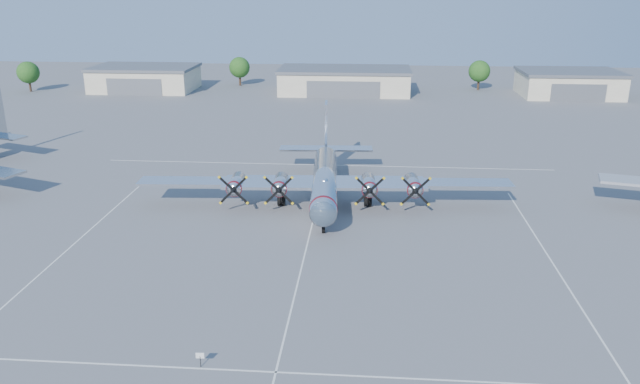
# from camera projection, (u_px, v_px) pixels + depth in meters

# --- Properties ---
(ground) EXTENTS (260.00, 260.00, 0.00)m
(ground) POSITION_uv_depth(u_px,v_px,m) (309.00, 237.00, 60.41)
(ground) COLOR #5B5B5D
(ground) RESTS_ON ground
(parking_lines) EXTENTS (60.00, 50.08, 0.01)m
(parking_lines) POSITION_uv_depth(u_px,v_px,m) (307.00, 245.00, 58.75)
(parking_lines) COLOR silver
(parking_lines) RESTS_ON ground
(hangar_west) EXTENTS (22.60, 14.60, 5.40)m
(hangar_west) POSITION_uv_depth(u_px,v_px,m) (145.00, 78.00, 140.24)
(hangar_west) COLOR beige
(hangar_west) RESTS_ON ground
(hangar_center) EXTENTS (28.60, 14.60, 5.40)m
(hangar_center) POSITION_uv_depth(u_px,v_px,m) (345.00, 80.00, 136.86)
(hangar_center) COLOR beige
(hangar_center) RESTS_ON ground
(hangar_east) EXTENTS (20.60, 14.60, 5.40)m
(hangar_east) POSITION_uv_depth(u_px,v_px,m) (569.00, 83.00, 133.26)
(hangar_east) COLOR beige
(hangar_east) RESTS_ON ground
(tree_far_west) EXTENTS (4.80, 4.80, 6.64)m
(tree_far_west) POSITION_uv_depth(u_px,v_px,m) (28.00, 72.00, 137.88)
(tree_far_west) COLOR #382619
(tree_far_west) RESTS_ON ground
(tree_west) EXTENTS (4.80, 4.80, 6.64)m
(tree_west) POSITION_uv_depth(u_px,v_px,m) (240.00, 67.00, 145.83)
(tree_west) COLOR #382619
(tree_west) RESTS_ON ground
(tree_east) EXTENTS (4.80, 4.80, 6.64)m
(tree_east) POSITION_uv_depth(u_px,v_px,m) (479.00, 71.00, 139.82)
(tree_east) COLOR #382619
(tree_east) RESTS_ON ground
(main_bomber_b29) EXTENTS (42.08, 30.03, 8.97)m
(main_bomber_b29) POSITION_uv_depth(u_px,v_px,m) (325.00, 200.00, 70.52)
(main_bomber_b29) COLOR white
(main_bomber_b29) RESTS_ON ground
(info_placard) EXTENTS (0.55, 0.07, 1.04)m
(info_placard) POSITION_uv_depth(u_px,v_px,m) (200.00, 357.00, 39.96)
(info_placard) COLOR black
(info_placard) RESTS_ON ground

